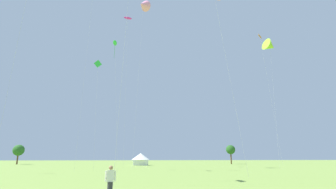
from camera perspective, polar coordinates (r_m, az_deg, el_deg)
name	(u,v)px	position (r m, az deg, el deg)	size (l,w,h in m)	color
kite_pink_delta	(143,5)	(65.04, -5.59, 19.44)	(3.93, 4.30, 39.56)	pink
kite_green_parafoil	(115,43)	(48.60, -11.87, 11.21)	(2.11, 3.51, 23.06)	green
kite_magenta_parafoil	(128,19)	(70.39, -9.05, 16.50)	(2.26, 1.90, 38.26)	#E02DA3
kite_lime_delta	(270,46)	(65.32, 22.02, 10.09)	(3.98, 4.07, 29.38)	#99DB2D
kite_orange_diamond	(261,41)	(77.32, 20.18, 11.23)	(2.95, 1.77, 36.39)	orange
kite_green_diamond	(98,68)	(50.94, -15.57, 5.86)	(1.63, 2.65, 20.59)	green
person_spectator	(110,183)	(14.53, -12.92, -18.84)	(0.57, 0.28, 1.73)	#2D2D33
festival_tent_left	(141,159)	(74.41, -6.20, -14.18)	(5.11, 5.11, 3.32)	white
tree_distant_left	(19,150)	(95.89, -30.64, -10.79)	(3.49, 3.49, 6.16)	brown
tree_distant_right	(231,150)	(90.52, 13.94, -12.02)	(3.10, 3.10, 6.29)	brown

